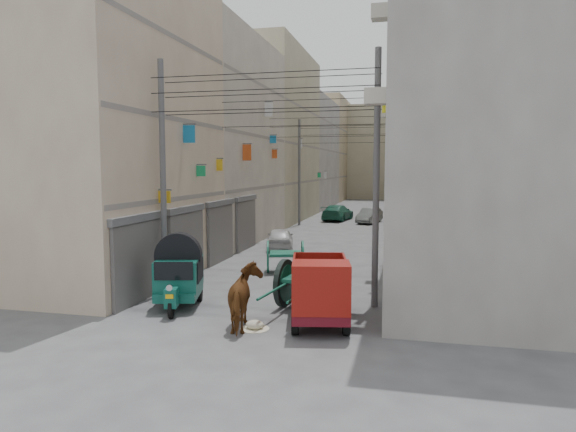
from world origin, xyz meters
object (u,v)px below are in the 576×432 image
(distant_car_grey, at_px, (369,216))
(horse, at_px, (246,297))
(feed_sack, at_px, (255,325))
(mini_truck, at_px, (320,293))
(second_cart, at_px, (285,255))
(auto_rickshaw, at_px, (179,274))
(distant_car_white, at_px, (280,238))
(distant_car_green, at_px, (338,212))
(tonga_cart, at_px, (305,284))

(distant_car_grey, bearing_deg, horse, -80.37)
(distant_car_grey, bearing_deg, feed_sack, -79.82)
(mini_truck, distance_m, second_cart, 7.42)
(auto_rickshaw, height_order, mini_truck, mini_truck)
(horse, bearing_deg, second_cart, -99.53)
(feed_sack, relative_size, distant_car_white, 0.15)
(horse, relative_size, distant_car_white, 0.59)
(auto_rickshaw, distance_m, feed_sack, 3.53)
(auto_rickshaw, bearing_deg, feed_sack, -43.63)
(auto_rickshaw, height_order, distant_car_grey, auto_rickshaw)
(mini_truck, distance_m, horse, 2.04)
(mini_truck, height_order, feed_sack, mini_truck)
(auto_rickshaw, height_order, horse, auto_rickshaw)
(auto_rickshaw, bearing_deg, mini_truck, -26.71)
(mini_truck, relative_size, distant_car_white, 1.07)
(horse, xyz_separation_m, distant_car_grey, (1.18, 27.74, -0.27))
(auto_rickshaw, xyz_separation_m, distant_car_green, (1.14, 27.71, -0.40))
(mini_truck, bearing_deg, distant_car_white, 97.81)
(distant_car_grey, bearing_deg, distant_car_white, -92.32)
(tonga_cart, xyz_separation_m, mini_truck, (0.76, -1.66, 0.14))
(horse, distance_m, distant_car_grey, 27.77)
(tonga_cart, bearing_deg, feed_sack, -103.22)
(feed_sack, relative_size, horse, 0.25)
(auto_rickshaw, height_order, distant_car_green, auto_rickshaw)
(distant_car_white, relative_size, distant_car_green, 0.76)
(mini_truck, bearing_deg, feed_sack, -169.58)
(second_cart, bearing_deg, auto_rickshaw, -123.40)
(mini_truck, bearing_deg, second_cart, 100.03)
(horse, height_order, distant_car_grey, horse)
(auto_rickshaw, distance_m, mini_truck, 4.78)
(distant_car_white, height_order, distant_car_grey, distant_car_grey)
(second_cart, xyz_separation_m, horse, (0.74, -7.52, 0.14))
(mini_truck, bearing_deg, tonga_cart, 103.37)
(mini_truck, xyz_separation_m, feed_sack, (-1.68, -0.67, -0.80))
(horse, bearing_deg, feed_sack, 152.54)
(auto_rickshaw, height_order, tonga_cart, auto_rickshaw)
(second_cart, height_order, distant_car_grey, second_cart)
(distant_car_grey, xyz_separation_m, distant_car_green, (-2.76, 1.54, 0.06))
(tonga_cart, bearing_deg, distant_car_white, 116.52)
(auto_rickshaw, relative_size, tonga_cart, 0.76)
(tonga_cart, distance_m, feed_sack, 2.59)
(auto_rickshaw, bearing_deg, distant_car_white, 73.68)
(tonga_cart, distance_m, horse, 2.57)
(second_cart, xyz_separation_m, distant_car_grey, (1.91, 20.22, -0.13))
(horse, relative_size, distant_car_green, 0.45)
(distant_car_white, bearing_deg, distant_car_green, -105.89)
(mini_truck, height_order, distant_car_green, mini_truck)
(tonga_cart, bearing_deg, mini_truck, -57.07)
(second_cart, distance_m, distant_car_grey, 20.31)
(tonga_cart, height_order, distant_car_grey, tonga_cart)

